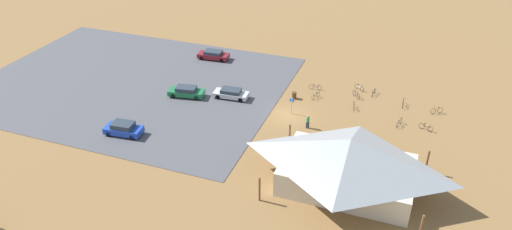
% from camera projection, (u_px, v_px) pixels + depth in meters
% --- Properties ---
extents(ground, '(160.00, 160.00, 0.00)m').
position_uv_depth(ground, '(288.00, 115.00, 57.60)').
color(ground, olive).
rests_on(ground, ground).
extents(parking_lot_asphalt, '(40.85, 31.21, 0.05)m').
position_uv_depth(parking_lot_asphalt, '(132.00, 83.00, 64.98)').
color(parking_lot_asphalt, '#4C4C51').
rests_on(parking_lot_asphalt, ground).
extents(bike_pavilion, '(14.65, 10.09, 5.43)m').
position_uv_depth(bike_pavilion, '(348.00, 161.00, 44.51)').
color(bike_pavilion, beige).
rests_on(bike_pavilion, ground).
extents(trash_bin, '(0.60, 0.60, 0.90)m').
position_uv_depth(trash_bin, '(294.00, 95.00, 60.95)').
color(trash_bin, brown).
rests_on(trash_bin, ground).
extents(lot_sign, '(0.56, 0.08, 2.20)m').
position_uv_depth(lot_sign, '(292.00, 104.00, 57.12)').
color(lot_sign, '#99999E').
rests_on(lot_sign, ground).
extents(bicycle_purple_yard_front, '(1.72, 0.48, 0.80)m').
position_uv_depth(bicycle_purple_yard_front, '(315.00, 87.00, 63.09)').
color(bicycle_purple_yard_front, black).
rests_on(bicycle_purple_yard_front, ground).
extents(bicycle_teal_near_sign, '(0.48, 1.74, 0.76)m').
position_uv_depth(bicycle_teal_near_sign, '(374.00, 92.00, 61.84)').
color(bicycle_teal_near_sign, black).
rests_on(bicycle_teal_near_sign, ground).
extents(bicycle_yellow_near_porch, '(0.49, 1.61, 0.76)m').
position_uv_depth(bicycle_yellow_near_porch, '(354.00, 106.00, 58.73)').
color(bicycle_yellow_near_porch, black).
rests_on(bicycle_yellow_near_porch, ground).
extents(bicycle_black_by_bin, '(1.64, 0.72, 0.84)m').
position_uv_depth(bicycle_black_by_bin, '(426.00, 127.00, 54.45)').
color(bicycle_black_by_bin, black).
rests_on(bicycle_black_by_bin, ground).
extents(bicycle_blue_yard_left, '(1.18, 1.33, 0.85)m').
position_uv_depth(bicycle_blue_yard_left, '(356.00, 95.00, 61.21)').
color(bicycle_blue_yard_left, black).
rests_on(bicycle_blue_yard_left, ground).
extents(bicycle_silver_lone_east, '(0.61, 1.67, 0.87)m').
position_uv_depth(bicycle_silver_lone_east, '(399.00, 123.00, 55.34)').
color(bicycle_silver_lone_east, black).
rests_on(bicycle_silver_lone_east, ground).
extents(bicycle_orange_back_row, '(1.44, 0.95, 0.90)m').
position_uv_depth(bicycle_orange_back_row, '(437.00, 111.00, 57.71)').
color(bicycle_orange_back_row, black).
rests_on(bicycle_orange_back_row, ground).
extents(bicycle_green_edge_north, '(0.74, 1.65, 0.82)m').
position_uv_depth(bicycle_green_edge_north, '(316.00, 96.00, 61.03)').
color(bicycle_green_edge_north, black).
rests_on(bicycle_green_edge_north, ground).
extents(bicycle_red_front_row, '(0.48, 1.73, 0.91)m').
position_uv_depth(bicycle_red_front_row, '(403.00, 103.00, 59.27)').
color(bicycle_red_front_row, black).
rests_on(bicycle_red_front_row, ground).
extents(bicycle_white_trailside, '(1.39, 1.10, 0.78)m').
position_uv_depth(bicycle_white_trailside, '(359.00, 88.00, 63.00)').
color(bicycle_white_trailside, black).
rests_on(bicycle_white_trailside, ground).
extents(car_blue_mid_lot, '(4.41, 2.31, 1.49)m').
position_uv_depth(car_blue_mid_lot, '(123.00, 129.00, 53.45)').
color(car_blue_mid_lot, '#1E42B2').
rests_on(car_blue_mid_lot, parking_lot_asphalt).
extents(car_maroon_back_corner, '(4.78, 2.25, 1.34)m').
position_uv_depth(car_maroon_back_corner, '(213.00, 55.00, 71.35)').
color(car_maroon_back_corner, maroon).
rests_on(car_maroon_back_corner, parking_lot_asphalt).
extents(car_green_inner_stall, '(4.83, 2.57, 1.37)m').
position_uv_depth(car_green_inner_stall, '(186.00, 92.00, 61.22)').
color(car_green_inner_stall, '#1E6B3D').
rests_on(car_green_inner_stall, parking_lot_asphalt).
extents(car_silver_end_stall, '(4.59, 2.11, 1.26)m').
position_uv_depth(car_silver_end_stall, '(231.00, 93.00, 60.88)').
color(car_silver_end_stall, '#BCBCC1').
rests_on(car_silver_end_stall, parking_lot_asphalt).
extents(visitor_near_lot, '(0.36, 0.36, 1.68)m').
position_uv_depth(visitor_near_lot, '(308.00, 121.00, 54.62)').
color(visitor_near_lot, '#2D3347').
rests_on(visitor_near_lot, ground).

